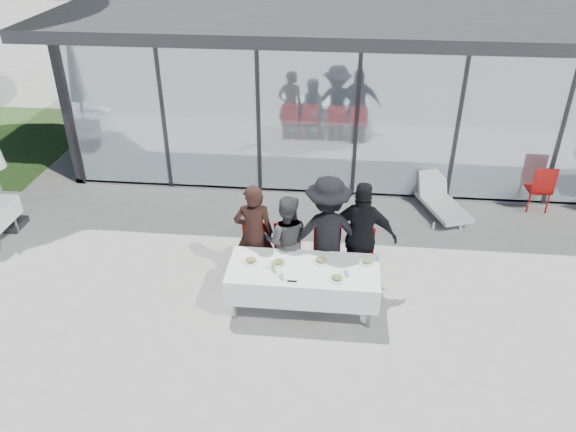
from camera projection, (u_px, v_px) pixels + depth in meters
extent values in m
plane|color=#9B9993|center=(283.00, 319.00, 8.48)|extent=(90.00, 90.00, 0.00)
cube|color=gray|center=(388.00, 126.00, 15.14)|extent=(14.00, 8.00, 0.10)
cube|color=black|center=(386.00, 34.00, 17.69)|extent=(14.00, 0.20, 3.20)
cube|color=black|center=(132.00, 62.00, 14.94)|extent=(0.20, 8.00, 3.20)
cube|color=silver|center=(406.00, 126.00, 10.95)|extent=(13.60, 0.06, 3.10)
cube|color=#2D2D30|center=(402.00, 1.00, 13.13)|extent=(14.80, 8.80, 0.24)
cube|color=#262628|center=(72.00, 114.00, 11.53)|extent=(0.08, 0.10, 3.10)
cube|color=#262628|center=(164.00, 117.00, 11.37)|extent=(0.08, 0.10, 3.10)
cube|color=#262628|center=(259.00, 121.00, 11.20)|extent=(0.08, 0.10, 3.10)
cube|color=#262628|center=(356.00, 124.00, 11.03)|extent=(0.08, 0.10, 3.10)
cube|color=#262628|center=(457.00, 128.00, 10.87)|extent=(0.08, 0.10, 3.10)
cube|color=#262628|center=(561.00, 132.00, 10.70)|extent=(0.08, 0.10, 3.10)
cube|color=#AD0E0B|center=(291.00, 129.00, 13.86)|extent=(0.45, 0.45, 0.90)
cube|color=#AD0E0B|center=(352.00, 124.00, 14.16)|extent=(0.45, 0.45, 0.90)
cube|color=#AD0E0B|center=(456.00, 135.00, 13.52)|extent=(0.45, 0.45, 0.90)
cube|color=#AD0E0B|center=(533.00, 128.00, 13.95)|extent=(0.45, 0.45, 0.90)
cube|color=white|center=(303.00, 279.00, 8.44)|extent=(2.26, 0.96, 0.42)
cylinder|color=gray|center=(234.00, 299.00, 8.32)|extent=(0.06, 0.06, 0.71)
cylinder|color=gray|center=(370.00, 308.00, 8.15)|extent=(0.06, 0.06, 0.71)
cylinder|color=gray|center=(242.00, 272.00, 8.92)|extent=(0.06, 0.06, 0.71)
cylinder|color=gray|center=(369.00, 279.00, 8.75)|extent=(0.06, 0.06, 0.71)
imported|color=black|center=(254.00, 234.00, 8.92)|extent=(0.71, 0.71, 1.74)
cube|color=#AD0E0B|center=(255.00, 256.00, 9.12)|extent=(0.44, 0.44, 0.05)
cube|color=#AD0E0B|center=(256.00, 237.00, 9.17)|extent=(0.44, 0.04, 0.55)
cylinder|color=#AD0E0B|center=(243.00, 274.00, 9.10)|extent=(0.04, 0.04, 0.43)
cylinder|color=#AD0E0B|center=(265.00, 275.00, 9.07)|extent=(0.04, 0.04, 0.43)
cylinder|color=#AD0E0B|center=(246.00, 261.00, 9.41)|extent=(0.04, 0.04, 0.43)
cylinder|color=#AD0E0B|center=(267.00, 262.00, 9.38)|extent=(0.04, 0.04, 0.43)
imported|color=#454545|center=(286.00, 240.00, 8.92)|extent=(0.78, 0.78, 1.57)
cube|color=#AD0E0B|center=(286.00, 258.00, 9.08)|extent=(0.44, 0.44, 0.05)
cube|color=#AD0E0B|center=(288.00, 238.00, 9.12)|extent=(0.44, 0.04, 0.55)
cylinder|color=#AD0E0B|center=(274.00, 276.00, 9.06)|extent=(0.04, 0.04, 0.43)
cylinder|color=#AD0E0B|center=(296.00, 277.00, 9.03)|extent=(0.04, 0.04, 0.43)
cylinder|color=#AD0E0B|center=(277.00, 263.00, 9.37)|extent=(0.04, 0.04, 0.43)
cylinder|color=#AD0E0B|center=(298.00, 264.00, 9.34)|extent=(0.04, 0.04, 0.43)
imported|color=black|center=(327.00, 233.00, 8.78)|extent=(1.39, 1.39, 1.92)
cube|color=#AD0E0B|center=(326.00, 260.00, 9.02)|extent=(0.44, 0.44, 0.05)
cube|color=#AD0E0B|center=(327.00, 240.00, 9.07)|extent=(0.44, 0.04, 0.55)
cylinder|color=#AD0E0B|center=(314.00, 278.00, 9.01)|extent=(0.04, 0.04, 0.43)
cylinder|color=#AD0E0B|center=(336.00, 279.00, 8.97)|extent=(0.04, 0.04, 0.43)
cylinder|color=#AD0E0B|center=(315.00, 265.00, 9.31)|extent=(0.04, 0.04, 0.43)
cylinder|color=#AD0E0B|center=(337.00, 266.00, 9.28)|extent=(0.04, 0.04, 0.43)
imported|color=black|center=(362.00, 237.00, 8.75)|extent=(1.21, 1.21, 1.86)
cube|color=#AD0E0B|center=(360.00, 262.00, 8.98)|extent=(0.44, 0.44, 0.05)
cube|color=#AD0E0B|center=(361.00, 242.00, 9.02)|extent=(0.44, 0.04, 0.55)
cylinder|color=#AD0E0B|center=(348.00, 280.00, 8.96)|extent=(0.04, 0.04, 0.43)
cylinder|color=#AD0E0B|center=(370.00, 281.00, 8.93)|extent=(0.04, 0.04, 0.43)
cylinder|color=#AD0E0B|center=(348.00, 267.00, 9.27)|extent=(0.04, 0.04, 0.43)
cylinder|color=#AD0E0B|center=(370.00, 268.00, 9.24)|extent=(0.04, 0.04, 0.43)
cylinder|color=white|center=(251.00, 261.00, 8.46)|extent=(0.24, 0.24, 0.01)
ellipsoid|color=#AA8244|center=(251.00, 260.00, 8.45)|extent=(0.15, 0.15, 0.05)
cylinder|color=white|center=(279.00, 263.00, 8.43)|extent=(0.24, 0.24, 0.01)
ellipsoid|color=#366325|center=(279.00, 261.00, 8.41)|extent=(0.15, 0.15, 0.05)
cylinder|color=white|center=(321.00, 261.00, 8.47)|extent=(0.24, 0.24, 0.01)
ellipsoid|color=#AA8244|center=(321.00, 259.00, 8.45)|extent=(0.15, 0.15, 0.05)
cylinder|color=white|center=(367.00, 263.00, 8.44)|extent=(0.24, 0.24, 0.01)
ellipsoid|color=#366325|center=(367.00, 261.00, 8.42)|extent=(0.15, 0.15, 0.05)
cylinder|color=white|center=(337.00, 279.00, 8.08)|extent=(0.24, 0.24, 0.01)
ellipsoid|color=#366325|center=(337.00, 277.00, 8.07)|extent=(0.15, 0.15, 0.05)
cylinder|color=#80B44B|center=(274.00, 266.00, 8.25)|extent=(0.06, 0.06, 0.15)
cylinder|color=silver|center=(282.00, 275.00, 8.09)|extent=(0.07, 0.07, 0.10)
cylinder|color=silver|center=(347.00, 272.00, 8.15)|extent=(0.07, 0.07, 0.10)
cube|color=black|center=(292.00, 281.00, 8.04)|extent=(0.14, 0.03, 0.01)
cylinder|color=gray|center=(13.00, 216.00, 10.42)|extent=(0.05, 0.05, 0.72)
cube|color=#AD0E0B|center=(538.00, 189.00, 11.16)|extent=(0.47, 0.47, 0.05)
cube|color=#AD0E0B|center=(545.00, 182.00, 10.86)|extent=(0.44, 0.07, 0.55)
cylinder|color=#AD0E0B|center=(528.00, 203.00, 11.14)|extent=(0.04, 0.04, 0.43)
cylinder|color=#AD0E0B|center=(547.00, 204.00, 11.11)|extent=(0.04, 0.04, 0.43)
cylinder|color=#AD0E0B|center=(524.00, 194.00, 11.44)|extent=(0.04, 0.04, 0.43)
cylinder|color=#AD0E0B|center=(542.00, 195.00, 11.41)|extent=(0.04, 0.04, 0.43)
cube|color=black|center=(10.00, 224.00, 10.74)|extent=(0.50, 0.50, 0.12)
cube|color=silver|center=(444.00, 207.00, 11.06)|extent=(1.01, 1.43, 0.08)
cube|color=silver|center=(432.00, 183.00, 11.38)|extent=(0.65, 0.46, 0.54)
cylinder|color=silver|center=(433.00, 226.00, 10.67)|extent=(0.04, 0.04, 0.14)
cylinder|color=silver|center=(460.00, 227.00, 10.63)|extent=(0.04, 0.04, 0.14)
cylinder|color=silver|center=(427.00, 198.00, 11.61)|extent=(0.04, 0.04, 0.14)
cylinder|color=silver|center=(452.00, 199.00, 11.57)|extent=(0.04, 0.04, 0.14)
cylinder|color=#382316|center=(338.00, 44.00, 19.07)|extent=(0.44, 0.44, 2.00)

